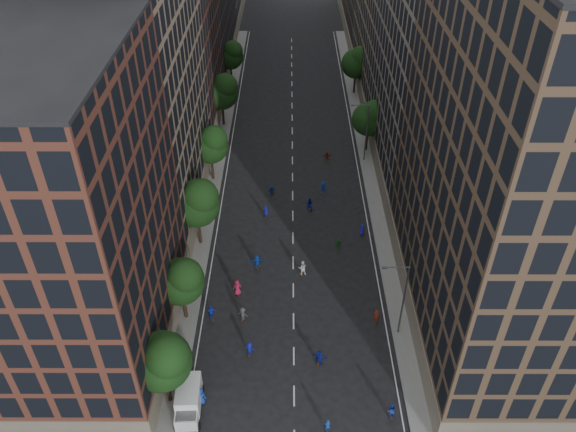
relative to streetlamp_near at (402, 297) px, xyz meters
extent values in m
plane|color=black|center=(-10.37, 28.00, -5.17)|extent=(240.00, 240.00, 0.00)
cube|color=slate|center=(-22.37, 35.50, -5.09)|extent=(4.00, 105.00, 0.15)
cube|color=slate|center=(1.63, 35.50, -5.09)|extent=(4.00, 105.00, 0.15)
cube|color=#532A20|center=(-29.37, -1.00, 9.83)|extent=(14.00, 22.00, 30.00)
cube|color=#806A53|center=(-29.37, 23.00, 11.83)|extent=(14.00, 26.00, 34.00)
cube|color=#532A20|center=(-29.37, 46.00, 8.83)|extent=(14.00, 20.00, 28.00)
cube|color=#4E3A2A|center=(8.63, 3.00, 12.83)|extent=(14.00, 30.00, 36.00)
cube|color=#655D53|center=(8.63, 32.00, 11.33)|extent=(14.00, 28.00, 33.00)
cylinder|color=black|center=(-21.57, -8.00, -3.19)|extent=(0.36, 0.36, 3.96)
sphere|color=black|center=(-21.57, -8.00, 0.41)|extent=(5.20, 5.20, 5.20)
sphere|color=black|center=(-20.92, -8.52, 1.71)|extent=(3.90, 3.90, 3.90)
cylinder|color=black|center=(-21.57, 2.00, -3.32)|extent=(0.36, 0.36, 3.70)
sphere|color=black|center=(-21.57, 2.00, 0.04)|extent=(4.80, 4.80, 4.80)
sphere|color=black|center=(-20.97, 1.52, 1.24)|extent=(3.60, 3.60, 3.60)
cylinder|color=black|center=(-21.57, 14.00, -3.06)|extent=(0.36, 0.36, 4.22)
sphere|color=black|center=(-21.57, 14.00, 0.78)|extent=(5.60, 5.60, 5.60)
sphere|color=black|center=(-20.87, 13.44, 2.18)|extent=(4.20, 4.20, 4.20)
cylinder|color=black|center=(-21.57, 28.00, -3.23)|extent=(0.36, 0.36, 3.87)
sphere|color=black|center=(-21.57, 28.00, 0.29)|extent=(5.00, 5.00, 5.00)
sphere|color=black|center=(-20.94, 27.50, 1.54)|extent=(3.75, 3.75, 3.75)
cylinder|color=black|center=(-21.57, 44.00, -3.14)|extent=(0.36, 0.36, 4.05)
sphere|color=black|center=(-21.57, 44.00, 0.54)|extent=(5.40, 5.40, 5.40)
sphere|color=black|center=(-20.89, 43.46, 1.89)|extent=(4.05, 4.05, 4.05)
cylinder|color=black|center=(-21.57, 60.00, -3.28)|extent=(0.36, 0.36, 3.78)
sphere|color=black|center=(-21.57, 60.00, 0.16)|extent=(4.80, 4.80, 4.80)
sphere|color=black|center=(-20.97, 59.52, 1.36)|extent=(3.60, 3.60, 3.60)
cylinder|color=black|center=(0.83, 36.00, -3.30)|extent=(0.36, 0.36, 3.74)
sphere|color=black|center=(0.83, 36.00, 0.10)|extent=(5.00, 5.00, 5.00)
sphere|color=black|center=(1.46, 35.50, 1.35)|extent=(3.75, 3.75, 3.75)
cylinder|color=black|center=(0.83, 56.00, -3.19)|extent=(0.36, 0.36, 3.96)
sphere|color=black|center=(0.83, 56.00, 0.41)|extent=(5.20, 5.20, 5.20)
sphere|color=black|center=(1.48, 55.48, 1.71)|extent=(3.90, 3.90, 3.90)
cylinder|color=#595B60|center=(0.23, 0.00, -0.67)|extent=(0.18, 0.18, 9.00)
cylinder|color=#595B60|center=(-0.97, 0.00, 3.83)|extent=(2.40, 0.12, 0.12)
cube|color=#595B60|center=(-2.07, 0.00, 3.78)|extent=(0.50, 0.22, 0.15)
cylinder|color=#595B60|center=(0.23, 33.00, -0.67)|extent=(0.18, 0.18, 9.00)
cylinder|color=#595B60|center=(-0.97, 33.00, 3.83)|extent=(2.40, 0.12, 0.12)
cube|color=#595B60|center=(-2.07, 33.00, 3.78)|extent=(0.50, 0.22, 0.15)
cube|color=white|center=(-19.69, -8.42, -3.76)|extent=(2.20, 3.59, 2.14)
cube|color=white|center=(-19.60, -10.56, -4.15)|extent=(2.01, 1.64, 1.36)
cube|color=black|center=(-19.60, -10.56, -3.51)|extent=(1.81, 1.34, 0.10)
cylinder|color=black|center=(-20.56, -10.89, -4.80)|extent=(0.28, 0.75, 0.74)
cylinder|color=black|center=(-18.61, -10.81, -4.80)|extent=(0.28, 0.75, 0.74)
cylinder|color=black|center=(-20.73, -7.10, -4.80)|extent=(0.28, 0.75, 0.74)
cylinder|color=black|center=(-18.78, -7.01, -4.80)|extent=(0.28, 0.75, 0.74)
imported|color=#13389B|center=(-18.67, -8.21, -4.23)|extent=(1.08, 0.91, 1.87)
imported|color=#133E9E|center=(-7.53, -11.00, -4.41)|extent=(0.62, 0.47, 1.51)
imported|color=#1634B6|center=(-1.90, -9.52, -4.34)|extent=(0.94, 0.81, 1.67)
imported|color=#121893|center=(-14.66, -2.79, -4.37)|extent=(1.14, 0.80, 1.60)
imported|color=#172DBB|center=(-18.87, 1.84, -4.29)|extent=(1.09, 0.65, 1.75)
imported|color=#121D99|center=(-7.96, -3.85, -4.35)|extent=(1.59, 1.00, 1.64)
imported|color=#A51B3C|center=(-16.44, 5.38, -4.19)|extent=(1.10, 0.88, 1.95)
imported|color=maroon|center=(-1.87, 1.46, -4.34)|extent=(0.68, 0.53, 1.65)
imported|color=white|center=(-9.35, 8.52, -4.21)|extent=(0.97, 0.77, 1.92)
imported|color=#424348|center=(-15.61, 1.71, -4.37)|extent=(1.18, 0.92, 1.60)
imported|color=#237534|center=(-5.00, 12.78, -4.34)|extent=(1.01, 0.51, 1.66)
imported|color=blue|center=(-14.51, 9.64, -4.26)|extent=(1.74, 0.77, 1.81)
imported|color=#2117BB|center=(-1.87, 15.67, -4.42)|extent=(0.86, 0.71, 1.50)
imported|color=#131C9B|center=(-13.82, 19.09, -4.26)|extent=(0.76, 0.61, 1.81)
imported|color=#121995|center=(-8.22, 20.72, -4.24)|extent=(1.05, 0.90, 1.85)
imported|color=navy|center=(-6.25, 24.47, -4.27)|extent=(1.32, 1.04, 1.80)
imported|color=#133EA1|center=(-13.16, 23.76, -4.33)|extent=(1.05, 0.65, 1.67)
imported|color=maroon|center=(-5.28, 32.85, -4.42)|extent=(1.42, 0.57, 1.49)
camera|label=1|loc=(-10.84, -38.03, 38.97)|focal=35.00mm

